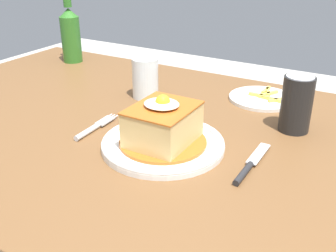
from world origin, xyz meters
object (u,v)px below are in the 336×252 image
fork (93,128)px  drinking_glass (145,81)px  beer_bottle_green (70,32)px  soda_can (297,104)px  side_plate_fries (262,98)px  main_plate (163,144)px  knife (248,167)px

fork → drinking_glass: size_ratio=1.35×
beer_bottle_green → fork: bearing=-43.5°
fork → drinking_glass: 0.23m
soda_can → side_plate_fries: size_ratio=0.73×
fork → side_plate_fries: 0.45m
main_plate → knife: 0.18m
drinking_glass → side_plate_fries: drinking_glass is taller
knife → beer_bottle_green: size_ratio=0.62×
main_plate → beer_bottle_green: beer_bottle_green is taller
fork → side_plate_fries: bearing=54.3°
main_plate → beer_bottle_green: size_ratio=0.93×
main_plate → soda_can: 0.30m
fork → soda_can: size_ratio=1.14×
knife → side_plate_fries: size_ratio=0.97×
fork → soda_can: soda_can is taller
main_plate → drinking_glass: drinking_glass is taller
fork → knife: 0.35m
knife → main_plate: bearing=-179.1°
knife → side_plate_fries: side_plate_fries is taller
fork → side_plate_fries: (0.26, 0.36, -0.00)m
main_plate → drinking_glass: bearing=130.0°
knife → soda_can: soda_can is taller
knife → side_plate_fries: bearing=104.1°
fork → side_plate_fries: side_plate_fries is taller
fork → beer_bottle_green: size_ratio=0.53×
knife → side_plate_fries: (-0.09, 0.35, -0.00)m
main_plate → fork: size_ratio=1.75×
main_plate → beer_bottle_green: 0.70m
main_plate → soda_can: (0.21, 0.21, 0.05)m
fork → beer_bottle_green: 0.57m
beer_bottle_green → side_plate_fries: (0.67, -0.03, -0.09)m
soda_can → drinking_glass: bearing=178.9°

